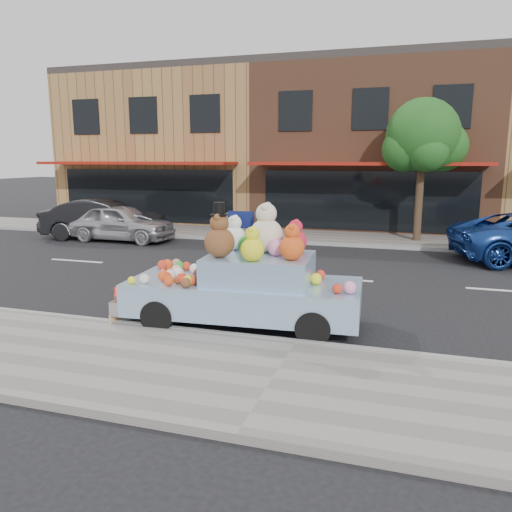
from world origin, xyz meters
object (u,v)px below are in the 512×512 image
(car_silver, at_px, (121,222))
(car_dark, at_px, (104,219))
(street_tree, at_px, (423,141))
(art_car, at_px, (245,283))

(car_silver, bearing_deg, car_dark, 73.16)
(street_tree, relative_size, car_dark, 1.12)
(car_silver, relative_size, car_dark, 0.89)
(street_tree, bearing_deg, car_silver, -165.51)
(street_tree, relative_size, art_car, 1.14)
(street_tree, xyz_separation_m, car_dark, (-11.72, -2.49, -2.92))
(street_tree, bearing_deg, art_car, -106.66)
(car_silver, height_order, car_dark, car_dark)
(street_tree, height_order, car_silver, street_tree)
(car_dark, bearing_deg, art_car, -146.80)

